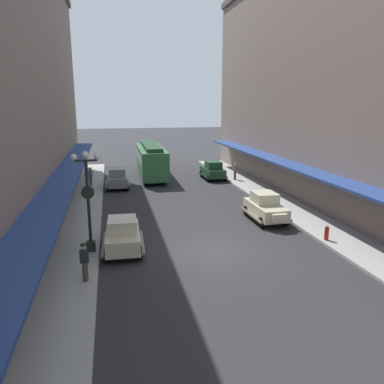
% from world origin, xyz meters
% --- Properties ---
extents(ground_plane, '(200.00, 200.00, 0.00)m').
position_xyz_m(ground_plane, '(0.00, 0.00, 0.00)').
color(ground_plane, '#2D2D30').
extents(sidewalk_left, '(3.00, 60.00, 0.15)m').
position_xyz_m(sidewalk_left, '(-7.50, 0.00, 0.07)').
color(sidewalk_left, '#A8A59E').
rests_on(sidewalk_left, ground).
extents(sidewalk_right, '(3.00, 60.00, 0.15)m').
position_xyz_m(sidewalk_right, '(7.50, 0.00, 0.07)').
color(sidewalk_right, '#A8A59E').
rests_on(sidewalk_right, ground).
extents(parked_car_0, '(2.16, 4.27, 1.84)m').
position_xyz_m(parked_car_0, '(4.63, 4.48, 0.94)').
color(parked_car_0, beige).
rests_on(parked_car_0, ground).
extents(parked_car_1, '(2.18, 4.27, 1.84)m').
position_xyz_m(parked_car_1, '(-4.71, 16.50, 0.94)').
color(parked_car_1, slate).
rests_on(parked_car_1, ground).
extents(parked_car_2, '(2.27, 4.30, 1.84)m').
position_xyz_m(parked_car_2, '(-4.77, 1.02, 0.94)').
color(parked_car_2, beige).
rests_on(parked_car_2, ground).
extents(parked_car_3, '(2.20, 4.28, 1.84)m').
position_xyz_m(parked_car_3, '(4.88, 18.71, 0.94)').
color(parked_car_3, '#193D23').
rests_on(parked_car_3, ground).
extents(streetcar, '(2.63, 9.63, 3.46)m').
position_xyz_m(streetcar, '(-1.13, 20.78, 1.90)').
color(streetcar, '#33723F').
rests_on(streetcar, ground).
extents(lamp_post_with_clock, '(1.42, 0.44, 5.16)m').
position_xyz_m(lamp_post_with_clock, '(-6.40, 1.01, 2.99)').
color(lamp_post_with_clock, black).
rests_on(lamp_post_with_clock, sidewalk_left).
extents(fire_hydrant, '(0.24, 0.24, 0.82)m').
position_xyz_m(fire_hydrant, '(6.35, -0.12, 0.56)').
color(fire_hydrant, '#B21E19').
rests_on(fire_hydrant, sidewalk_right).
extents(pedestrian_0, '(0.36, 0.28, 1.67)m').
position_xyz_m(pedestrian_0, '(-6.49, -2.49, 1.01)').
color(pedestrian_0, '#4C4238').
rests_on(pedestrian_0, sidewalk_left).
extents(pedestrian_1, '(0.36, 0.28, 1.67)m').
position_xyz_m(pedestrian_1, '(-7.09, 17.30, 1.01)').
color(pedestrian_1, '#4C4238').
rests_on(pedestrian_1, sidewalk_left).
extents(pedestrian_2, '(0.36, 0.24, 1.64)m').
position_xyz_m(pedestrian_2, '(6.77, 17.27, 0.99)').
color(pedestrian_2, '#4C4238').
rests_on(pedestrian_2, sidewalk_right).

